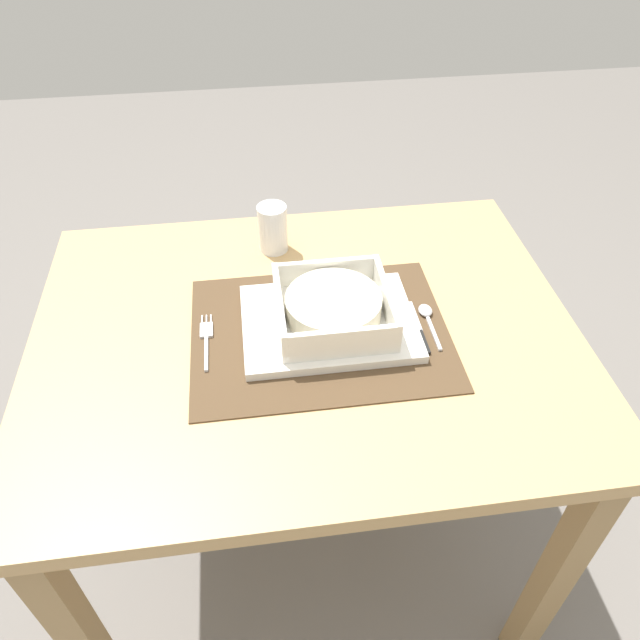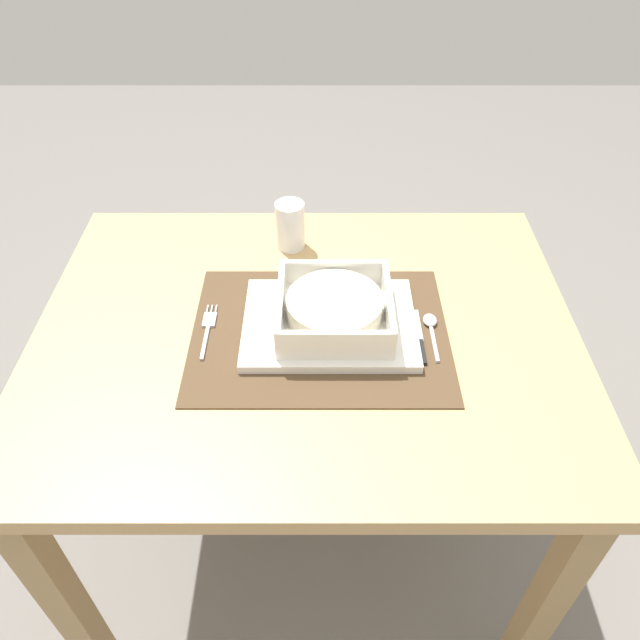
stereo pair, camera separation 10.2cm
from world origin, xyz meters
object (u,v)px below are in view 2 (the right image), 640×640
Objects in this scene: porridge_bowl at (334,309)px; spoon at (431,325)px; butter_knife at (419,339)px; fork at (208,327)px; drinking_glass at (290,228)px; dining_table at (307,371)px.

porridge_bowl is 1.69× the size of spoon.
butter_knife is (0.14, -0.03, -0.04)m from porridge_bowl.
spoon is (0.38, 0.00, 0.00)m from fork.
spoon is 1.16× the size of drinking_glass.
spoon is at bearing 0.01° from porridge_bowl.
drinking_glass is (-0.08, 0.25, -0.00)m from porridge_bowl.
butter_knife is at bearing -7.96° from fork.
drinking_glass is (0.13, 0.25, 0.04)m from fork.
drinking_glass is at bearing 98.03° from dining_table.
porridge_bowl is at bearing -1.07° from dining_table.
spoon is (0.17, 0.00, -0.04)m from porridge_bowl.
drinking_glass is (-0.03, 0.25, 0.15)m from dining_table.
porridge_bowl is at bearing -71.30° from drinking_glass.
dining_table is 6.99× the size of fork.
porridge_bowl reaches higher than dining_table.
porridge_bowl reaches higher than butter_knife.
fork is at bearing -179.27° from dining_table.
dining_table is 0.20m from fork.
fork is 1.19× the size of spoon.
dining_table is 8.32× the size of spoon.
fork is 0.38m from spoon.
porridge_bowl is at bearing -2.61° from fork.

